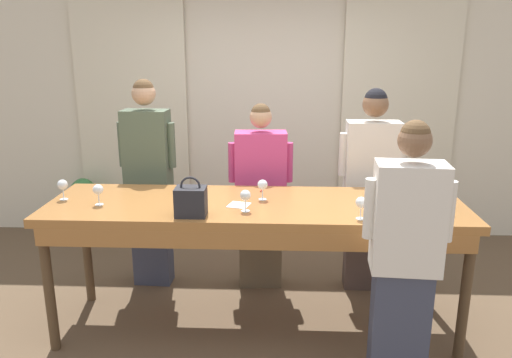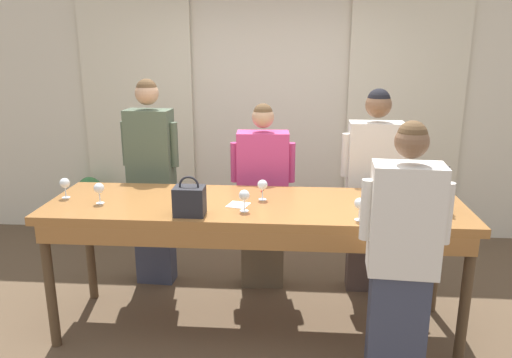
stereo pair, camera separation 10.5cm
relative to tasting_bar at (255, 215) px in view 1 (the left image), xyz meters
name	(u,v)px [view 1 (the left image)]	position (x,y,z in m)	size (l,w,h in m)	color
ground_plane	(256,326)	(0.00, 0.02, -0.91)	(18.00, 18.00, 0.00)	brown
wall_back	(264,109)	(0.00, 2.02, 0.49)	(12.00, 0.06, 2.80)	beige
curtain_panel_left	(132,114)	(-1.42, 1.95, 0.43)	(1.19, 0.03, 2.69)	beige
curtain_panel_right	(398,116)	(1.42, 1.95, 0.43)	(1.19, 0.03, 2.69)	beige
tasting_bar	(255,215)	(0.00, 0.00, 0.00)	(2.95, 0.85, 1.00)	#9E6633
wine_bottle	(444,193)	(1.28, -0.07, 0.20)	(0.08, 0.08, 0.31)	black
handbag	(191,201)	(-0.41, -0.27, 0.19)	(0.20, 0.15, 0.27)	#232328
wine_glass_front_left	(245,196)	(-0.06, -0.17, 0.19)	(0.07, 0.07, 0.15)	white
wine_glass_front_mid	(361,203)	(0.69, -0.29, 0.19)	(0.07, 0.07, 0.15)	white
wine_glass_front_right	(62,185)	(-1.39, 0.03, 0.19)	(0.07, 0.07, 0.15)	white
wine_glass_center_left	(263,185)	(0.05, 0.09, 0.19)	(0.07, 0.07, 0.15)	white
wine_glass_center_mid	(395,204)	(0.90, -0.29, 0.19)	(0.07, 0.07, 0.15)	white
wine_glass_center_right	(442,204)	(1.20, -0.28, 0.19)	(0.07, 0.07, 0.15)	white
wine_glass_back_left	(98,190)	(-1.09, -0.08, 0.19)	(0.07, 0.07, 0.15)	white
napkin	(239,205)	(-0.11, -0.04, 0.09)	(0.17, 0.17, 0.00)	white
pen	(263,189)	(0.04, 0.34, 0.09)	(0.04, 0.13, 0.01)	maroon
guest_olive_jacket	(149,182)	(-0.95, 0.72, 0.03)	(0.49, 0.23, 1.81)	#383D51
guest_pink_top	(261,197)	(0.01, 0.72, -0.09)	(0.55, 0.24, 1.62)	brown
guest_cream_sweater	(370,189)	(0.94, 0.72, -0.01)	(0.55, 0.22, 1.74)	#473833
host_pouring	(404,261)	(0.90, -0.64, -0.04)	(0.51, 0.26, 1.69)	#383D51
potted_plant	(85,206)	(-1.92, 1.66, -0.52)	(0.32, 0.32, 0.69)	#935B3D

